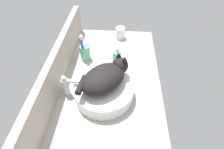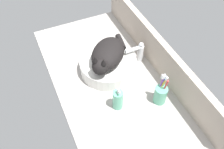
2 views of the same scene
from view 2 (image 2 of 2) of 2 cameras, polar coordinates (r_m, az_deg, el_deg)
ground_plane at (r=142.45cm, az=-0.22°, el=-1.79°), size 119.63×61.18×4.00cm
backsplash_panel at (r=143.84cm, az=10.34°, el=4.96°), size 119.63×3.60×20.30cm
sink_basin at (r=143.09cm, az=-0.86°, el=2.13°), size 32.31×32.31×7.93cm
cat at (r=135.23cm, az=-1.07°, el=4.54°), size 29.89×29.47×14.00cm
faucet at (r=147.13cm, az=6.15°, el=5.26°), size 3.60×11.80×13.60cm
soap_dispenser at (r=125.64cm, az=1.32°, el=-5.75°), size 5.28×5.28×14.61cm
toothbrush_cup at (r=130.20cm, az=11.04°, el=-4.35°), size 6.52×6.52×18.70cm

